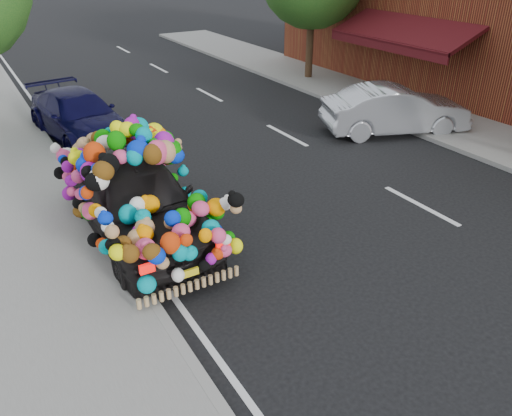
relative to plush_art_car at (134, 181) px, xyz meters
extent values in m
plane|color=black|center=(1.80, -1.86, -1.10)|extent=(100.00, 100.00, 0.00)
cube|color=gray|center=(-2.50, -1.86, -1.04)|extent=(4.00, 60.00, 0.12)
cube|color=gray|center=(-0.55, -1.86, -1.04)|extent=(0.15, 60.00, 0.13)
cube|color=gray|center=(10.00, 1.14, -1.04)|extent=(3.00, 40.00, 0.12)
cube|color=#470D11|center=(10.50, 4.14, 1.25)|extent=(1.62, 5.20, 0.75)
cube|color=#470D11|center=(9.75, 4.14, 0.85)|extent=(0.06, 5.20, 0.35)
cylinder|color=#332114|center=(9.80, 8.14, 0.22)|extent=(0.28, 0.28, 2.64)
imported|color=black|center=(0.00, 0.00, -0.35)|extent=(1.78, 4.41, 1.50)
cube|color=red|center=(-0.60, -2.22, -0.32)|extent=(0.22, 0.06, 0.14)
cube|color=red|center=(0.60, -2.22, -0.32)|extent=(0.22, 0.06, 0.14)
cube|color=yellow|center=(0.00, -2.23, -0.62)|extent=(0.34, 0.04, 0.12)
imported|color=black|center=(0.38, 5.97, -0.48)|extent=(2.31, 4.50, 1.25)
imported|color=#B0B2B8|center=(8.15, 1.77, -0.43)|extent=(4.31, 2.80, 1.34)
camera|label=1|loc=(-2.25, -7.99, 3.73)|focal=35.00mm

